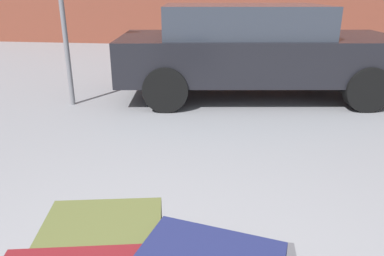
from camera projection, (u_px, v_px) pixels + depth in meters
name	position (u px, v px, depth m)	size (l,w,h in m)	color
suitcase_olive_center	(104.00, 240.00, 1.88)	(0.58, 0.44, 0.21)	#4C5128
parked_car	(254.00, 49.00, 5.85)	(4.50, 2.37, 1.42)	black
bollard_kerb_near	(323.00, 48.00, 8.73)	(0.21, 0.21, 0.68)	#383838
bollard_kerb_mid	(377.00, 49.00, 8.58)	(0.21, 0.21, 0.68)	#383838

